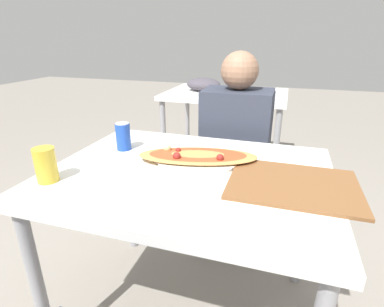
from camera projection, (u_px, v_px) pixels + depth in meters
dining_table at (189, 189)px, 1.20m from camera, size 1.08×0.83×0.74m
chair_far_seated at (237, 158)px, 1.90m from camera, size 0.40×0.40×0.92m
person_seated at (236, 137)px, 1.73m from camera, size 0.38×0.29×1.16m
pizza_main at (197, 157)px, 1.25m from camera, size 0.53×0.34×0.06m
soda_can at (123, 136)px, 1.36m from camera, size 0.07×0.07×0.12m
drink_glass at (46, 165)px, 1.06m from camera, size 0.08×0.08×0.13m
serving_tray at (293, 184)px, 1.05m from camera, size 0.44×0.34×0.01m
background_table at (222, 98)px, 2.81m from camera, size 1.10×0.80×0.86m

